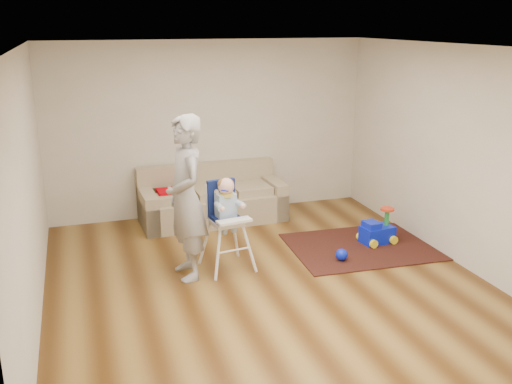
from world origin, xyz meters
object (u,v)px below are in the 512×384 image
object	(u,v)px
high_chair	(227,225)
ride_on_toy	(378,226)
adult	(186,198)
toy_ball	(342,255)
sofa	(212,195)
side_table	(165,204)

from	to	relation	value
high_chair	ride_on_toy	bearing A→B (deg)	-4.30
ride_on_toy	high_chair	xyz separation A→B (m)	(-2.19, -0.16, 0.31)
high_chair	adult	world-z (taller)	adult
toy_ball	adult	bearing A→B (deg)	174.15
ride_on_toy	high_chair	bearing A→B (deg)	176.76
sofa	high_chair	world-z (taller)	high_chair
high_chair	adult	xyz separation A→B (m)	(-0.50, -0.06, 0.42)
adult	side_table	bearing A→B (deg)	173.00
side_table	ride_on_toy	world-z (taller)	side_table
sofa	adult	distance (m)	2.05
side_table	toy_ball	xyz separation A→B (m)	(1.90, -2.26, -0.18)
toy_ball	adult	distance (m)	2.15
ride_on_toy	toy_ball	xyz separation A→B (m)	(-0.74, -0.42, -0.16)
toy_ball	side_table	bearing A→B (deg)	130.02
side_table	adult	distance (m)	2.18
sofa	side_table	bearing A→B (deg)	158.85
side_table	toy_ball	size ratio (longest dim) A/B	3.45
toy_ball	high_chair	bearing A→B (deg)	169.68
sofa	high_chair	distance (m)	1.78
side_table	high_chair	xyz separation A→B (m)	(0.45, -2.00, 0.30)
ride_on_toy	sofa	bearing A→B (deg)	133.23
adult	ride_on_toy	bearing A→B (deg)	88.99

